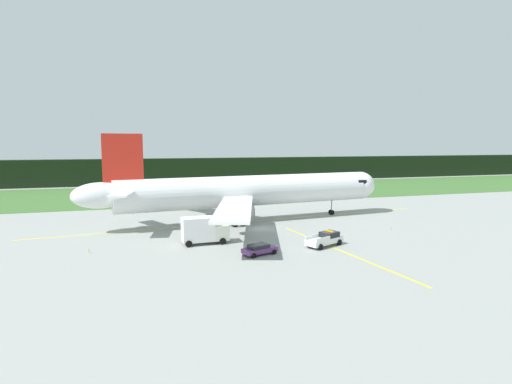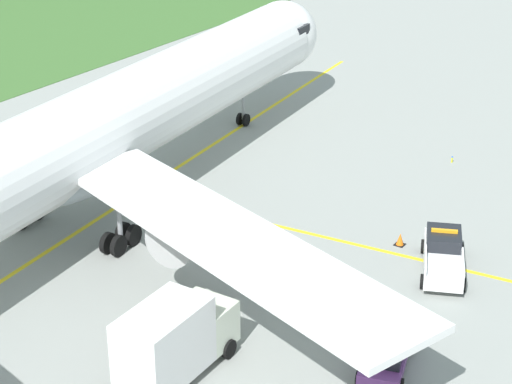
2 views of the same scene
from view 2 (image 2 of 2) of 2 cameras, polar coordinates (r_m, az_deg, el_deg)
name	(u,v)px [view 2 (image 2 of 2)]	position (r m, az deg, el deg)	size (l,w,h in m)	color
ground	(196,240)	(51.11, -3.78, -3.02)	(320.00, 320.00, 0.00)	gray
taxiway_centerline_main	(106,213)	(54.77, -9.32, -1.32)	(70.98, 0.30, 0.01)	yellow
taxiway_centerline_spur	(496,278)	(48.94, 14.73, -5.19)	(29.24, 0.30, 0.01)	yellow
airliner	(94,134)	(52.30, -10.08, 3.57)	(54.20, 46.93, 14.84)	silver
ops_pickup_truck	(443,254)	(48.68, 11.60, -3.81)	(5.94, 4.09, 1.94)	white
catering_truck	(174,339)	(39.34, -5.15, -9.13)	(6.19, 2.86, 3.80)	silver
staff_car	(386,355)	(40.72, 8.10, -10.02)	(4.62, 3.00, 1.30)	#643276
apron_cone	(400,239)	(50.98, 8.98, -2.94)	(0.55, 0.55, 0.70)	black
taxiway_edge_light_east	(452,159)	(62.43, 12.14, 2.03)	(0.12, 0.12, 0.45)	yellow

